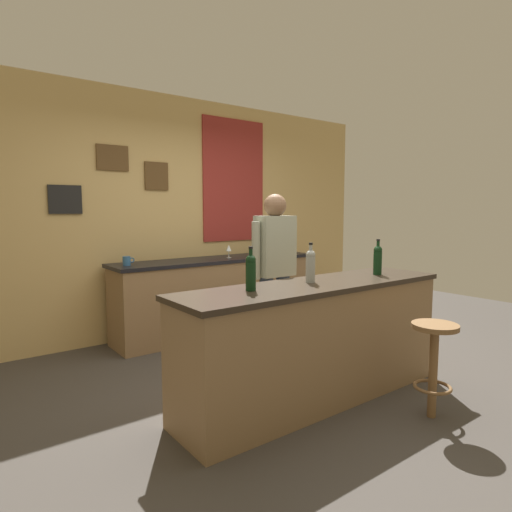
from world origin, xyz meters
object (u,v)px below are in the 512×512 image
at_px(wine_bottle_c, 378,259).
at_px(wine_glass_c, 265,245).
at_px(wine_glass_a, 229,249).
at_px(bartender, 275,268).
at_px(coffee_mug, 127,261).
at_px(wine_bottle_b, 310,265).
at_px(wine_glass_b, 255,246).
at_px(bar_stool, 434,354).
at_px(wine_bottle_a, 251,271).

distance_m(wine_bottle_c, wine_glass_c, 2.17).
relative_size(wine_glass_a, wine_glass_c, 1.00).
bearing_deg(wine_glass_c, wine_glass_a, -171.25).
bearing_deg(bartender, wine_glass_a, 76.10).
height_order(wine_bottle_c, coffee_mug, wine_bottle_c).
distance_m(wine_bottle_b, wine_glass_b, 2.28).
height_order(bar_stool, wine_glass_b, wine_glass_b).
bearing_deg(wine_glass_a, bar_stool, -91.68).
relative_size(bar_stool, wine_bottle_b, 2.22).
height_order(wine_glass_a, coffee_mug, wine_glass_a).
bearing_deg(bar_stool, wine_bottle_c, 69.30).
bearing_deg(wine_bottle_c, wine_bottle_a, 177.50).
bearing_deg(bar_stool, coffee_mug, 113.02).
xyz_separation_m(wine_bottle_b, coffee_mug, (-0.70, 1.99, -0.11)).
height_order(bartender, wine_glass_c, bartender).
relative_size(wine_bottle_a, coffee_mug, 2.45).
bearing_deg(wine_bottle_c, wine_glass_b, 82.91).
bearing_deg(coffee_mug, wine_glass_b, 2.17).
xyz_separation_m(bartender, wine_bottle_a, (-0.82, -0.73, 0.12)).
bearing_deg(wine_glass_b, bar_stool, -100.65).
xyz_separation_m(wine_glass_a, wine_glass_b, (0.45, 0.08, 0.00)).
xyz_separation_m(wine_bottle_a, wine_glass_c, (1.75, 2.07, -0.05)).
bearing_deg(wine_glass_c, wine_bottle_a, -130.29).
bearing_deg(wine_bottle_b, wine_glass_a, 74.32).
bearing_deg(wine_glass_c, coffee_mug, -177.63).
xyz_separation_m(wine_glass_b, wine_glass_c, (0.18, 0.01, 0.00)).
bearing_deg(wine_bottle_a, bartender, 41.76).
bearing_deg(wine_glass_c, wine_glass_b, -175.68).
height_order(bartender, coffee_mug, bartender).
xyz_separation_m(wine_bottle_b, wine_bottle_c, (0.74, -0.06, 0.00)).
height_order(bar_stool, coffee_mug, coffee_mug).
height_order(wine_bottle_a, wine_bottle_c, same).
relative_size(wine_glass_c, coffee_mug, 1.24).
distance_m(wine_bottle_b, wine_glass_a, 2.04).
distance_m(wine_bottle_a, wine_bottle_c, 1.31).
bearing_deg(wine_glass_a, wine_bottle_a, -119.67).
relative_size(bartender, wine_bottle_c, 5.29).
distance_m(wine_glass_b, wine_glass_c, 0.18).
xyz_separation_m(bar_stool, wine_bottle_a, (-1.04, 0.77, 0.60)).
xyz_separation_m(wine_bottle_b, wine_glass_b, (1.00, 2.05, -0.05)).
relative_size(bartender, bar_stool, 2.38).
xyz_separation_m(wine_bottle_a, wine_bottle_b, (0.57, 0.00, 0.00)).
relative_size(wine_glass_a, wine_glass_b, 1.00).
bearing_deg(wine_glass_c, bar_stool, -104.07).
xyz_separation_m(wine_bottle_c, wine_glass_c, (0.44, 2.12, -0.05)).
bearing_deg(bartender, bar_stool, -81.34).
distance_m(bar_stool, wine_bottle_c, 0.96).
bearing_deg(bartender, wine_glass_c, 55.01).
bearing_deg(wine_glass_c, wine_bottle_b, -119.80).
distance_m(wine_glass_a, coffee_mug, 1.25).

